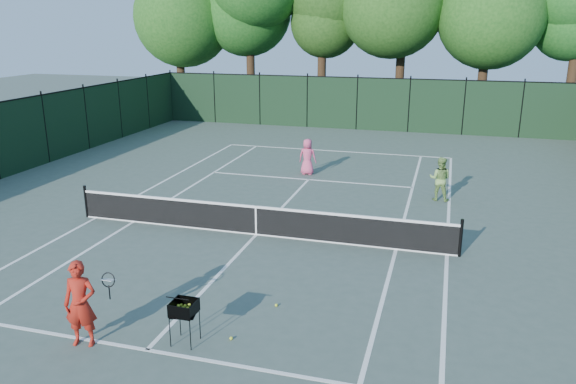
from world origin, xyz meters
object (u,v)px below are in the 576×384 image
(loose_ball_midcourt, at_px, (276,305))
(player_pink, at_px, (307,157))
(coach, at_px, (81,304))
(ball_hopper, at_px, (184,308))
(player_green, at_px, (440,179))
(loose_ball_near_cart, at_px, (231,338))

(loose_ball_midcourt, bearing_deg, player_pink, 100.73)
(coach, bearing_deg, ball_hopper, 4.03)
(coach, relative_size, player_green, 1.11)
(player_pink, bearing_deg, loose_ball_midcourt, 102.37)
(player_green, height_order, loose_ball_near_cart, player_green)
(player_pink, distance_m, loose_ball_midcourt, 11.48)
(ball_hopper, height_order, loose_ball_midcourt, ball_hopper)
(coach, xyz_separation_m, player_pink, (1.03, 13.74, -0.12))
(coach, distance_m, player_green, 13.23)
(player_green, bearing_deg, ball_hopper, 74.57)
(coach, bearing_deg, loose_ball_midcourt, 24.81)
(player_pink, xyz_separation_m, loose_ball_near_cart, (1.67, -12.82, -0.71))
(loose_ball_midcourt, bearing_deg, player_green, 70.47)
(ball_hopper, height_order, loose_ball_near_cart, ball_hopper)
(loose_ball_near_cart, xyz_separation_m, loose_ball_midcourt, (0.46, 1.55, 0.00))
(coach, bearing_deg, player_pink, 72.39)
(coach, height_order, ball_hopper, coach)
(ball_hopper, bearing_deg, player_green, 56.74)
(coach, height_order, loose_ball_near_cart, coach)
(coach, height_order, player_green, coach)
(coach, bearing_deg, player_green, 47.79)
(player_green, relative_size, ball_hopper, 1.74)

